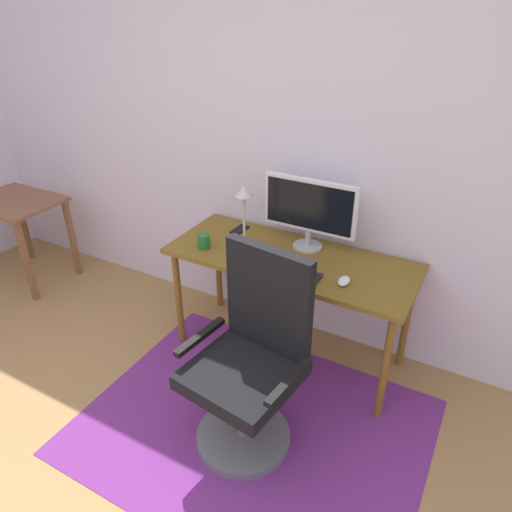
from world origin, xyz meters
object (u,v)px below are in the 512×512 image
(office_chair, at_px, (251,368))
(side_table, at_px, (18,215))
(desk_lamp, at_px, (244,207))
(keyboard, at_px, (283,271))
(computer_mouse, at_px, (344,281))
(monitor, at_px, (310,208))
(desk, at_px, (290,268))
(cell_phone, at_px, (240,230))
(coffee_cup, at_px, (204,241))

(office_chair, xyz_separation_m, side_table, (-2.41, 0.53, 0.11))
(desk_lamp, bearing_deg, keyboard, -19.66)
(office_chair, bearing_deg, computer_mouse, 72.16)
(desk_lamp, relative_size, office_chair, 0.39)
(office_chair, bearing_deg, monitor, 102.51)
(side_table, bearing_deg, desk_lamp, 2.80)
(desk, bearing_deg, keyboard, -78.14)
(keyboard, distance_m, side_table, 2.34)
(keyboard, xyz_separation_m, cell_phone, (-0.49, 0.34, -0.00))
(desk, xyz_separation_m, office_chair, (0.11, -0.69, -0.20))
(monitor, bearing_deg, office_chair, -84.80)
(keyboard, bearing_deg, cell_phone, 144.87)
(monitor, distance_m, computer_mouse, 0.51)
(keyboard, distance_m, cell_phone, 0.60)
(computer_mouse, bearing_deg, side_table, -179.26)
(desk, height_order, coffee_cup, coffee_cup)
(coffee_cup, xyz_separation_m, side_table, (-1.78, -0.01, -0.20))
(computer_mouse, bearing_deg, keyboard, -171.72)
(monitor, xyz_separation_m, coffee_cup, (-0.56, -0.31, -0.22))
(coffee_cup, height_order, desk_lamp, desk_lamp)
(monitor, xyz_separation_m, desk_lamp, (-0.32, -0.23, 0.03))
(keyboard, height_order, office_chair, office_chair)
(desk, xyz_separation_m, coffee_cup, (-0.52, -0.15, 0.12))
(desk_lamp, bearing_deg, coffee_cup, -160.63)
(desk_lamp, distance_m, office_chair, 0.93)
(keyboard, bearing_deg, desk, 101.86)
(coffee_cup, bearing_deg, desk, 16.39)
(computer_mouse, bearing_deg, office_chair, -115.15)
(monitor, bearing_deg, side_table, -172.00)
(monitor, relative_size, office_chair, 0.54)
(monitor, xyz_separation_m, office_chair, (0.08, -0.86, -0.53))
(office_chair, relative_size, side_table, 1.55)
(desk_lamp, bearing_deg, desk, 13.77)
(computer_mouse, height_order, desk_lamp, desk_lamp)
(monitor, distance_m, office_chair, 1.01)
(cell_phone, relative_size, office_chair, 0.13)
(desk, height_order, keyboard, keyboard)
(monitor, relative_size, coffee_cup, 6.61)
(side_table, bearing_deg, cell_phone, 10.06)
(keyboard, xyz_separation_m, desk_lamp, (-0.32, 0.11, 0.28))
(computer_mouse, distance_m, coffee_cup, 0.90)
(coffee_cup, relative_size, office_chair, 0.08)
(coffee_cup, xyz_separation_m, desk_lamp, (0.24, 0.08, 0.25))
(desk_lamp, xyz_separation_m, side_table, (-2.02, -0.10, -0.45))
(coffee_cup, distance_m, desk_lamp, 0.36)
(keyboard, height_order, computer_mouse, computer_mouse)
(monitor, height_order, side_table, monitor)
(cell_phone, bearing_deg, coffee_cup, -100.12)
(office_chair, bearing_deg, desk_lamp, 129.54)
(computer_mouse, height_order, side_table, computer_mouse)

